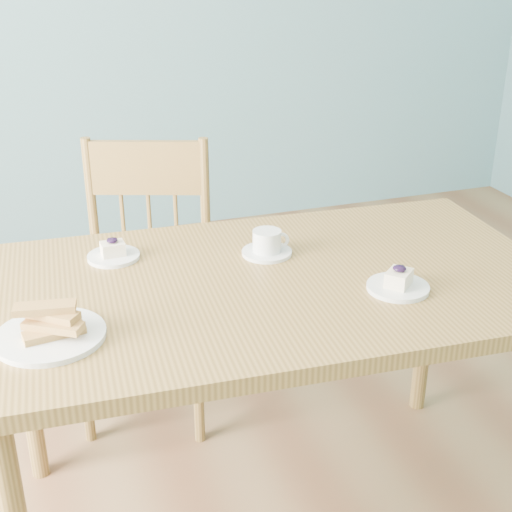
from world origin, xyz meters
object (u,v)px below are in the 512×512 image
Objects in this scene: dining_chair at (147,282)px; coffee_cup at (267,244)px; cheesecake_plate_near at (398,283)px; cheesecake_plate_far at (113,253)px; dining_table at (274,304)px; biscotti_plate at (49,329)px.

coffee_cup is (0.25, -0.52, 0.32)m from dining_chair.
dining_chair is 0.66m from coffee_cup.
cheesecake_plate_far is (-0.64, 0.42, -0.00)m from cheesecake_plate_near.
cheesecake_plate_far is at bearing 148.90° from dining_table.
dining_table is 0.18m from coffee_cup.
dining_chair is at bearing 69.66° from cheesecake_plate_far.
dining_chair is 6.20× the size of cheesecake_plate_near.
biscotti_plate is (-0.20, -0.38, 0.01)m from cheesecake_plate_far.
dining_table is 0.73m from dining_chair.
dining_chair reaches higher than coffee_cup.
cheesecake_plate_near is at bearing -40.29° from coffee_cup.
cheesecake_plate_far is (-0.37, 0.26, 0.09)m from dining_table.
dining_chair is 0.92m from biscotti_plate.
biscotti_plate is at bearing -164.44° from dining_table.
dining_table is at bearing 12.22° from biscotti_plate.
cheesecake_plate_far is at bearing 146.81° from cheesecake_plate_near.
biscotti_plate is at bearing -117.40° from cheesecake_plate_far.
dining_chair is at bearing 120.56° from cheesecake_plate_near.
dining_chair is at bearing 128.52° from coffee_cup.
cheesecake_plate_far is at bearing -90.61° from dining_chair.
dining_chair is 1.01m from cheesecake_plate_near.
dining_table is 10.64× the size of cheesecake_plate_far.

